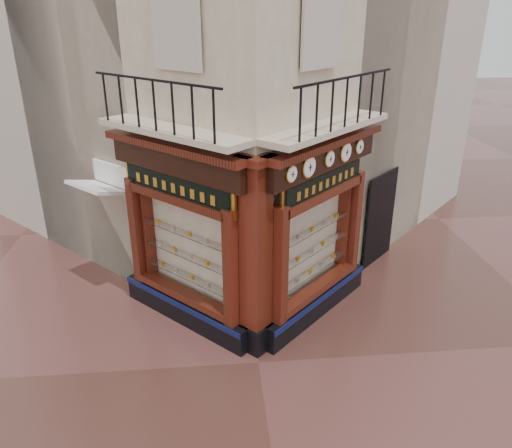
{
  "coord_description": "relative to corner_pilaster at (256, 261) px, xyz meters",
  "views": [
    {
      "loc": [
        -0.77,
        -7.71,
        6.3
      ],
      "look_at": [
        0.14,
        2.0,
        2.05
      ],
      "focal_mm": 35.0,
      "sensor_mm": 36.0,
      "label": 1
    }
  ],
  "objects": [
    {
      "name": "balcony",
      "position": [
        0.0,
        0.99,
        2.27
      ],
      "size": [
        5.94,
        2.97,
        1.03
      ],
      "color": "beige",
      "rests_on": "ground"
    },
    {
      "name": "neighbour_left",
      "position": [
        -2.47,
        8.13,
        3.55
      ],
      "size": [
        11.31,
        11.31,
        11.0
      ],
      "primitive_type": "cube",
      "rotation": [
        0.0,
        0.0,
        0.79
      ],
      "color": "beige",
      "rests_on": "ground"
    },
    {
      "name": "ground",
      "position": [
        0.0,
        -0.5,
        -1.95
      ],
      "size": [
        80.0,
        80.0,
        0.0
      ],
      "primitive_type": "plane",
      "color": "#482821",
      "rests_on": "ground"
    },
    {
      "name": "clock_d",
      "position": [
        1.94,
        1.33,
        1.67
      ],
      "size": [
        0.32,
        0.32,
        0.41
      ],
      "rotation": [
        0.0,
        0.0,
        0.79
      ],
      "color": "gold",
      "rests_on": "ground"
    },
    {
      "name": "awning",
      "position": [
        -3.37,
        2.66,
        -1.95
      ],
      "size": [
        1.45,
        1.45,
        0.27
      ],
      "primitive_type": null,
      "rotation": [
        0.26,
        0.0,
        2.36
      ],
      "color": "white",
      "rests_on": "ground"
    },
    {
      "name": "clock_e",
      "position": [
        2.33,
        1.73,
        1.67
      ],
      "size": [
        0.25,
        0.25,
        0.31
      ],
      "rotation": [
        0.0,
        0.0,
        0.79
      ],
      "color": "gold",
      "rests_on": "ground"
    },
    {
      "name": "clock_a",
      "position": [
        0.62,
        0.02,
        1.67
      ],
      "size": [
        0.26,
        0.26,
        0.31
      ],
      "rotation": [
        0.0,
        0.0,
        0.79
      ],
      "color": "gold",
      "rests_on": "ground"
    },
    {
      "name": "main_building",
      "position": [
        0.0,
        5.66,
        4.05
      ],
      "size": [
        11.31,
        11.31,
        12.0
      ],
      "primitive_type": "cube",
      "rotation": [
        0.0,
        0.0,
        0.79
      ],
      "color": "beige",
      "rests_on": "ground"
    },
    {
      "name": "signboard_right",
      "position": [
        1.46,
        1.01,
        1.15
      ],
      "size": [
        2.04,
        2.04,
        0.55
      ],
      "rotation": [
        0.0,
        0.0,
        0.79
      ],
      "color": "gold",
      "rests_on": "ground"
    },
    {
      "name": "neighbour_right",
      "position": [
        2.47,
        8.13,
        3.55
      ],
      "size": [
        11.31,
        11.31,
        11.0
      ],
      "primitive_type": "cube",
      "rotation": [
        0.0,
        0.0,
        0.79
      ],
      "color": "beige",
      "rests_on": "ground"
    },
    {
      "name": "corner_pilaster",
      "position": [
        0.0,
        0.0,
        0.0
      ],
      "size": [
        0.85,
        0.85,
        3.98
      ],
      "rotation": [
        0.0,
        0.0,
        0.79
      ],
      "color": "black",
      "rests_on": "ground"
    },
    {
      "name": "clock_c",
      "position": [
        1.5,
        0.9,
        1.67
      ],
      "size": [
        0.27,
        0.27,
        0.33
      ],
      "rotation": [
        0.0,
        0.0,
        0.79
      ],
      "color": "gold",
      "rests_on": "ground"
    },
    {
      "name": "shopfront_right",
      "position": [
        1.41,
        1.07,
        0.03
      ],
      "size": [
        2.86,
        2.86,
        3.98
      ],
      "rotation": [
        0.0,
        0.0,
        0.79
      ],
      "color": "black",
      "rests_on": "ground"
    },
    {
      "name": "clock_b",
      "position": [
        1.01,
        0.4,
        1.67
      ],
      "size": [
        0.33,
        0.33,
        0.41
      ],
      "rotation": [
        0.0,
        0.0,
        0.79
      ],
      "color": "gold",
      "rests_on": "ground"
    },
    {
      "name": "shopfront_left",
      "position": [
        -1.41,
        1.07,
        0.03
      ],
      "size": [
        2.86,
        2.86,
        3.98
      ],
      "rotation": [
        0.0,
        0.0,
        2.36
      ],
      "color": "black",
      "rests_on": "ground"
    },
    {
      "name": "signboard_left",
      "position": [
        -1.46,
        1.01,
        1.15
      ],
      "size": [
        2.22,
        2.22,
        0.59
      ],
      "rotation": [
        0.0,
        0.0,
        2.36
      ],
      "color": "gold",
      "rests_on": "ground"
    }
  ]
}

